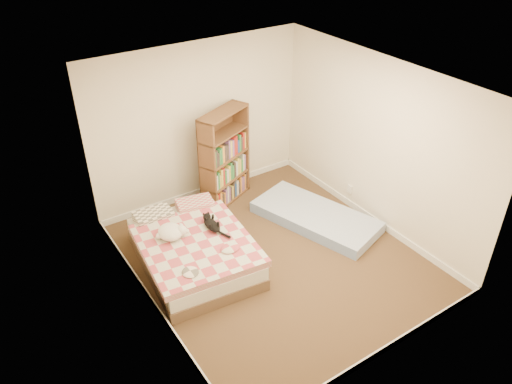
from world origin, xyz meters
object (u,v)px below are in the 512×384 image
floor_mattress (316,217)px  black_cat (211,224)px  bed (193,248)px  bookshelf (224,168)px  white_dog (171,232)px

floor_mattress → black_cat: 1.73m
bed → bookshelf: (1.16, 1.12, 0.33)m
bookshelf → black_cat: 1.41m
bookshelf → floor_mattress: 1.61m
black_cat → white_dog: (-0.53, 0.09, 0.03)m
bookshelf → black_cat: size_ratio=2.63×
bed → floor_mattress: bed is taller
bed → bookshelf: bearing=50.2°
white_dog → bookshelf: bearing=20.7°
black_cat → white_dog: white_dog is taller
floor_mattress → black_cat: size_ratio=3.23×
bed → black_cat: size_ratio=3.42×
bookshelf → white_dog: bookshelf is taller
bed → black_cat: (0.30, 0.01, 0.28)m
floor_mattress → black_cat: black_cat is taller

